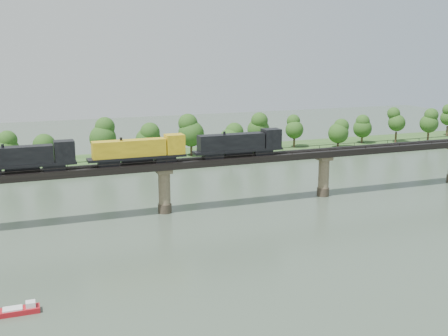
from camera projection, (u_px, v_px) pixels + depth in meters
name	position (u px, v px, depth m)	size (l,w,h in m)	color
ground	(210.00, 260.00, 96.58)	(400.00, 400.00, 0.00)	#39483A
far_bank	(119.00, 162.00, 174.06)	(300.00, 24.00, 1.60)	#2A4D1F
bridge	(164.00, 189.00, 122.82)	(236.00, 30.00, 11.50)	#473A2D
bridge_superstructure	(164.00, 160.00, 121.47)	(220.00, 4.90, 0.75)	black
far_treeline	(93.00, 140.00, 165.41)	(289.06, 17.54, 13.60)	#382619
freight_train	(101.00, 153.00, 116.34)	(84.84, 3.31, 5.84)	black
motorboat	(20.00, 310.00, 77.23)	(5.40, 2.00, 1.51)	#AA131B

